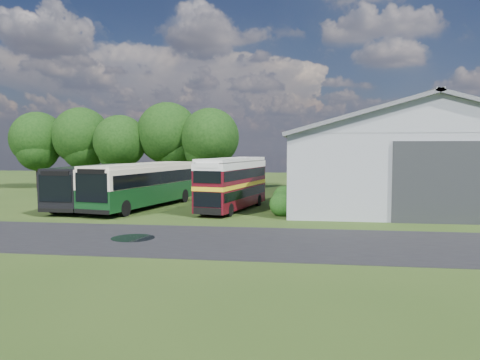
# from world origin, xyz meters

# --- Properties ---
(ground) EXTENTS (120.00, 120.00, 0.00)m
(ground) POSITION_xyz_m (0.00, 0.00, 0.00)
(ground) COLOR #213912
(ground) RESTS_ON ground
(asphalt_road) EXTENTS (60.00, 8.00, 0.02)m
(asphalt_road) POSITION_xyz_m (3.00, -3.00, 0.00)
(asphalt_road) COLOR black
(asphalt_road) RESTS_ON ground
(puddle) EXTENTS (2.20, 2.20, 0.01)m
(puddle) POSITION_xyz_m (-1.50, -3.00, 0.00)
(puddle) COLOR black
(puddle) RESTS_ON ground
(storage_shed) EXTENTS (18.80, 24.80, 8.15)m
(storage_shed) POSITION_xyz_m (15.00, 15.98, 4.17)
(storage_shed) COLOR gray
(storage_shed) RESTS_ON ground
(tree_far_left) EXTENTS (6.12, 6.12, 8.64)m
(tree_far_left) POSITION_xyz_m (-23.00, 24.00, 5.56)
(tree_far_left) COLOR black
(tree_far_left) RESTS_ON ground
(tree_left_a) EXTENTS (6.46, 6.46, 9.12)m
(tree_left_a) POSITION_xyz_m (-18.00, 24.50, 5.87)
(tree_left_a) COLOR black
(tree_left_a) RESTS_ON ground
(tree_left_b) EXTENTS (5.78, 5.78, 8.16)m
(tree_left_b) POSITION_xyz_m (-13.00, 23.50, 5.25)
(tree_left_b) COLOR black
(tree_left_b) RESTS_ON ground
(tree_mid) EXTENTS (6.80, 6.80, 9.60)m
(tree_mid) POSITION_xyz_m (-8.00, 24.80, 6.18)
(tree_mid) COLOR black
(tree_mid) RESTS_ON ground
(tree_right_a) EXTENTS (6.26, 6.26, 8.83)m
(tree_right_a) POSITION_xyz_m (-3.00, 23.80, 5.69)
(tree_right_a) COLOR black
(tree_right_a) RESTS_ON ground
(shrub_front) EXTENTS (1.70, 1.70, 1.70)m
(shrub_front) POSITION_xyz_m (5.60, 6.00, 0.00)
(shrub_front) COLOR #194714
(shrub_front) RESTS_ON ground
(shrub_mid) EXTENTS (1.60, 1.60, 1.60)m
(shrub_mid) POSITION_xyz_m (5.60, 8.00, 0.00)
(shrub_mid) COLOR #194714
(shrub_mid) RESTS_ON ground
(shrub_back) EXTENTS (1.80, 1.80, 1.80)m
(shrub_back) POSITION_xyz_m (5.60, 10.00, 0.00)
(shrub_back) COLOR #194714
(shrub_back) RESTS_ON ground
(bus_green_single) EXTENTS (5.38, 12.59, 3.38)m
(bus_green_single) POSITION_xyz_m (-5.10, 8.62, 1.80)
(bus_green_single) COLOR black
(bus_green_single) RESTS_ON ground
(bus_maroon_double) EXTENTS (4.18, 9.22, 3.84)m
(bus_maroon_double) POSITION_xyz_m (1.85, 8.30, 1.92)
(bus_maroon_double) COLOR black
(bus_maroon_double) RESTS_ON ground
(bus_dark_single) EXTENTS (3.00, 11.68, 3.20)m
(bus_dark_single) POSITION_xyz_m (-8.96, 8.85, 1.70)
(bus_dark_single) COLOR black
(bus_dark_single) RESTS_ON ground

